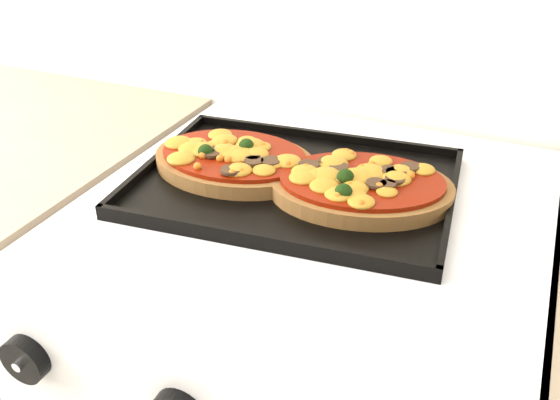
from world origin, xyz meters
The scene contains 4 objects.
knob_left centered at (-0.17, 1.37, 0.85)m, with size 0.05×0.05×0.02m, color black.
baking_tray centered at (-0.02, 1.72, 0.92)m, with size 0.42×0.31×0.02m, color black.
pizza_left centered at (-0.11, 1.73, 0.94)m, with size 0.23×0.17×0.03m, color brown, non-canonical shape.
pizza_right centered at (0.08, 1.72, 0.94)m, with size 0.24×0.17×0.03m, color brown, non-canonical shape.
Camera 1 is at (0.26, 1.04, 1.32)m, focal length 40.00 mm.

